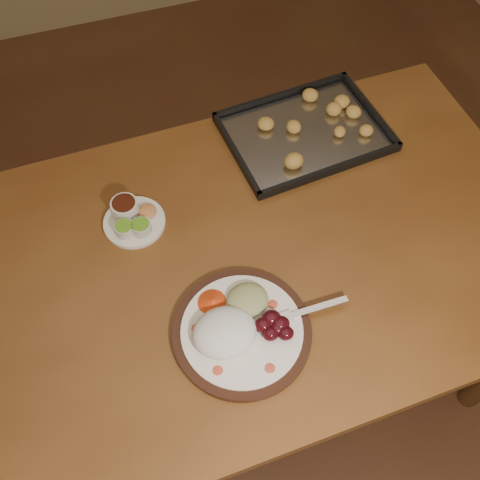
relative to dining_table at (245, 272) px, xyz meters
name	(u,v)px	position (x,y,z in m)	size (l,w,h in m)	color
ground	(219,342)	(-0.06, 0.10, -0.65)	(4.00, 4.00, 0.00)	brown
dining_table	(245,272)	(0.00, 0.00, 0.00)	(1.52, 0.93, 0.75)	brown
dinner_plate	(239,328)	(-0.08, -0.19, 0.12)	(0.39, 0.30, 0.07)	black
condiment_saucer	(132,219)	(-0.23, 0.17, 0.12)	(0.15, 0.15, 0.05)	white
baking_tray	(305,132)	(0.28, 0.31, 0.11)	(0.45, 0.35, 0.04)	black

